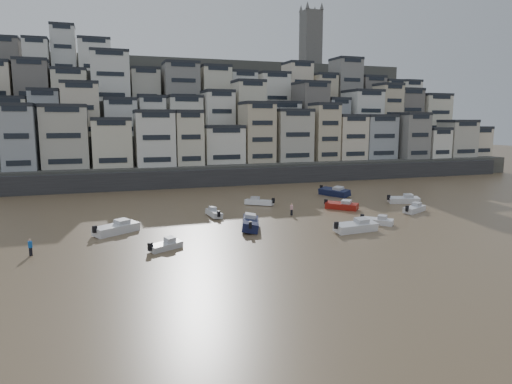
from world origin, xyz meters
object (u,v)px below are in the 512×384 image
object	(u,v)px
boat_f	(214,212)
boat_g	(404,199)
boat_e	(342,205)
boat_i	(334,191)
boat_j	(166,245)
person_pink	(292,209)
boat_d	(414,208)
boat_b	(378,220)
boat_c	(250,222)
boat_h	(259,201)
boat_k	(116,227)
person_blue	(30,247)
boat_a	(356,225)

from	to	relation	value
boat_f	boat_g	bearing A→B (deg)	-92.99
boat_e	boat_f	size ratio (longest dim) A/B	1.18
boat_i	boat_j	distance (m)	41.93
boat_e	person_pink	world-z (taller)	person_pink
boat_j	person_pink	world-z (taller)	person_pink
boat_e	boat_d	bearing A→B (deg)	15.80
boat_b	boat_c	bearing A→B (deg)	-144.48
boat_h	boat_k	size ratio (longest dim) A/B	0.80
boat_c	boat_f	size ratio (longest dim) A/B	1.44
boat_f	boat_b	bearing A→B (deg)	-125.16
person_blue	boat_k	bearing A→B (deg)	38.72
boat_b	boat_d	size ratio (longest dim) A/B	0.85
boat_g	boat_k	world-z (taller)	boat_k
boat_j	boat_f	bearing A→B (deg)	29.92
boat_b	boat_d	bearing A→B (deg)	74.07
boat_d	boat_j	world-z (taller)	boat_d
boat_d	boat_k	size ratio (longest dim) A/B	0.82
boat_a	boat_k	xyz separation A→B (m)	(-27.45, 8.47, 0.02)
boat_d	boat_g	size ratio (longest dim) A/B	0.93
boat_a	boat_b	distance (m)	5.49
boat_j	person_blue	bearing A→B (deg)	140.94
boat_j	person_pink	bearing A→B (deg)	2.38
boat_f	boat_c	bearing A→B (deg)	-167.13
boat_e	boat_i	distance (m)	12.70
boat_b	boat_e	bearing A→B (deg)	132.09
boat_a	boat_j	xyz separation A→B (m)	(-22.83, -0.45, -0.26)
boat_b	boat_d	world-z (taller)	boat_d
boat_c	boat_i	world-z (taller)	boat_c
boat_e	boat_h	size ratio (longest dim) A/B	1.09
boat_e	boat_h	distance (m)	13.04
person_pink	boat_i	bearing A→B (deg)	43.59
boat_c	person_blue	xyz separation A→B (m)	(-24.25, -3.89, -0.03)
boat_a	boat_c	distance (m)	12.89
boat_b	person_blue	bearing A→B (deg)	-132.87
boat_a	boat_d	bearing A→B (deg)	22.56
boat_b	person_blue	world-z (taller)	person_blue
boat_f	boat_i	distance (m)	26.92
boat_b	boat_f	distance (m)	22.25
boat_e	person_blue	xyz separation A→B (m)	(-41.37, -11.55, 0.14)
boat_h	boat_k	world-z (taller)	boat_k
boat_h	boat_j	world-z (taller)	boat_h
boat_h	person_pink	size ratio (longest dim) A/B	2.83
boat_b	person_pink	distance (m)	12.22
boat_a	boat_e	world-z (taller)	boat_a
boat_d	boat_e	world-z (taller)	boat_e
boat_a	boat_g	xyz separation A→B (m)	(17.72, 14.64, -0.08)
boat_b	boat_a	bearing A→B (deg)	-105.46
boat_k	person_blue	size ratio (longest dim) A/B	3.53
boat_a	boat_h	distance (m)	21.35
boat_h	boat_d	bearing A→B (deg)	-176.75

